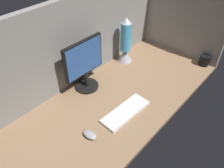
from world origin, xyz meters
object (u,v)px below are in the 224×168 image
object	(u,v)px
mouse	(90,135)
keyboard	(126,112)
mug_black_travel	(204,60)
lava_lamp	(126,44)
monitor	(84,64)

from	to	relation	value
mouse	keyboard	bearing A→B (deg)	-12.93
mug_black_travel	lava_lamp	world-z (taller)	lava_lamp
mouse	mug_black_travel	xyz separation A→B (cm)	(120.11, -18.80, 3.01)
keyboard	lava_lamp	xyz separation A→B (cm)	(48.90, 40.74, 16.03)
mug_black_travel	lava_lamp	distance (cm)	70.33
monitor	keyboard	xyz separation A→B (cm)	(-1.11, -40.31, -20.33)
mug_black_travel	keyboard	bearing A→B (deg)	170.63
monitor	lava_lamp	distance (cm)	47.98
keyboard	mug_black_travel	size ratio (longest dim) A/B	3.92
keyboard	mug_black_travel	xyz separation A→B (cm)	(90.15, -14.87, 3.71)
monitor	mug_black_travel	distance (cm)	106.06
monitor	keyboard	distance (cm)	45.16
mouse	monitor	bearing A→B (deg)	44.05
lava_lamp	keyboard	bearing A→B (deg)	-140.20
monitor	lava_lamp	size ratio (longest dim) A/B	0.98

